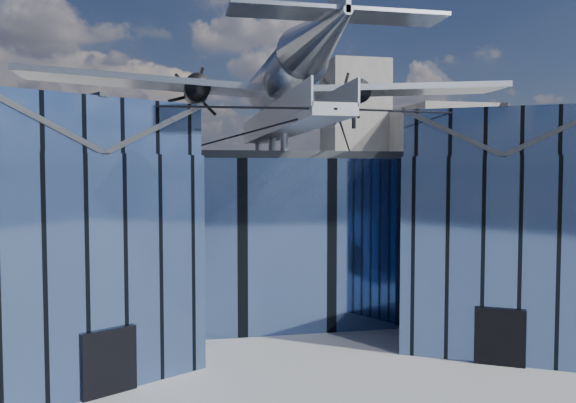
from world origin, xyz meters
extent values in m
plane|color=gray|center=(0.00, 0.00, 0.00)|extent=(120.00, 120.00, 0.00)
cube|color=#4A6496|center=(0.00, 9.00, 4.75)|extent=(28.00, 14.00, 9.50)
cube|color=#292D32|center=(0.00, 9.00, 9.70)|extent=(28.00, 14.00, 0.40)
cube|color=#4A6496|center=(-10.50, -1.00, 4.75)|extent=(11.79, 11.43, 9.50)
cube|color=#4A6496|center=(-10.50, -1.00, 10.60)|extent=(11.56, 11.20, 2.20)
cube|color=#292D32|center=(-12.45, -2.12, 10.60)|extent=(7.98, 9.23, 2.40)
cube|color=#292D32|center=(-8.55, 0.12, 10.60)|extent=(7.98, 9.23, 2.40)
cube|color=#292D32|center=(-10.50, -1.00, 11.75)|extent=(4.30, 7.10, 0.18)
cube|color=black|center=(-8.48, -4.51, 1.30)|extent=(2.03, 1.32, 2.60)
cube|color=black|center=(-6.60, 1.25, 4.75)|extent=(0.34, 0.34, 9.50)
cube|color=#4A6496|center=(10.50, -1.00, 4.75)|extent=(11.79, 11.43, 9.50)
cube|color=#4A6496|center=(10.50, -1.00, 10.60)|extent=(11.56, 11.20, 2.20)
cube|color=#292D32|center=(8.55, 0.12, 10.60)|extent=(7.98, 9.23, 2.40)
cube|color=#292D32|center=(12.45, -2.12, 10.60)|extent=(7.98, 9.23, 2.40)
cube|color=#292D32|center=(10.50, -1.00, 11.75)|extent=(4.30, 7.10, 0.18)
cube|color=black|center=(8.48, -4.51, 1.30)|extent=(2.03, 1.32, 2.60)
cube|color=black|center=(6.60, 1.25, 4.75)|extent=(0.34, 0.34, 9.50)
cube|color=#959AA2|center=(0.00, 3.50, 11.10)|extent=(1.80, 21.00, 0.50)
cube|color=#959AA2|center=(-0.90, 3.50, 11.75)|extent=(0.08, 21.00, 1.10)
cube|color=#959AA2|center=(0.90, 3.50, 11.75)|extent=(0.08, 21.00, 1.10)
cylinder|color=#959AA2|center=(0.00, 13.00, 10.43)|extent=(0.44, 0.44, 1.35)
cylinder|color=#959AA2|center=(0.00, 7.00, 10.43)|extent=(0.44, 0.44, 1.35)
cylinder|color=#959AA2|center=(0.00, 3.00, 10.43)|extent=(0.44, 0.44, 1.35)
cylinder|color=#959AA2|center=(0.00, 4.00, 12.05)|extent=(0.70, 0.70, 1.40)
cylinder|color=black|center=(-5.25, -4.00, 11.40)|extent=(10.55, 6.08, 0.69)
cylinder|color=black|center=(5.25, -4.00, 11.40)|extent=(10.55, 6.08, 0.69)
cylinder|color=black|center=(-3.00, 1.50, 10.55)|extent=(6.09, 17.04, 1.19)
cylinder|color=black|center=(3.00, 1.50, 10.55)|extent=(6.09, 17.04, 1.19)
cylinder|color=#989DA4|center=(0.00, 4.00, 14.00)|extent=(2.50, 11.00, 2.50)
sphere|color=#989DA4|center=(0.00, 9.50, 14.00)|extent=(2.50, 2.50, 2.50)
cube|color=black|center=(0.00, 8.50, 14.69)|extent=(1.60, 1.40, 0.50)
cone|color=#989DA4|center=(0.00, -5.00, 14.30)|extent=(2.50, 7.00, 2.50)
cube|color=#989DA4|center=(0.00, -7.20, 14.50)|extent=(8.00, 1.80, 0.14)
cube|color=#989DA4|center=(-7.00, 5.00, 13.70)|extent=(14.00, 3.20, 1.08)
cylinder|color=black|center=(-4.60, 5.60, 13.45)|extent=(1.44, 3.20, 1.44)
cone|color=black|center=(-4.60, 7.40, 13.45)|extent=(0.70, 0.70, 0.70)
cube|color=black|center=(-4.60, 7.55, 13.45)|extent=(1.05, 0.06, 3.33)
cube|color=black|center=(-4.60, 7.55, 13.45)|extent=(2.53, 0.06, 2.53)
cube|color=black|center=(-4.60, 7.55, 13.45)|extent=(3.33, 0.06, 1.05)
cylinder|color=black|center=(-4.60, 5.00, 12.22)|extent=(0.24, 0.24, 1.75)
cube|color=#989DA4|center=(7.00, 5.00, 13.70)|extent=(14.00, 3.20, 1.08)
cylinder|color=black|center=(4.60, 5.60, 13.45)|extent=(1.44, 3.20, 1.44)
cone|color=black|center=(4.60, 7.40, 13.45)|extent=(0.70, 0.70, 0.70)
cube|color=black|center=(4.60, 7.55, 13.45)|extent=(1.05, 0.06, 3.33)
cube|color=black|center=(4.60, 7.55, 13.45)|extent=(2.53, 0.06, 2.53)
cube|color=black|center=(4.60, 7.55, 13.45)|extent=(3.33, 0.06, 1.05)
cylinder|color=black|center=(4.60, 5.00, 12.22)|extent=(0.24, 0.24, 1.75)
cube|color=gray|center=(32.00, 48.00, 9.00)|extent=(12.00, 14.00, 18.00)
cube|color=gray|center=(-20.00, 55.00, 7.00)|extent=(14.00, 10.00, 14.00)
cube|color=gray|center=(22.00, 58.00, 13.00)|extent=(9.00, 9.00, 26.00)
camera|label=1|loc=(-5.85, -27.14, 8.76)|focal=35.00mm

